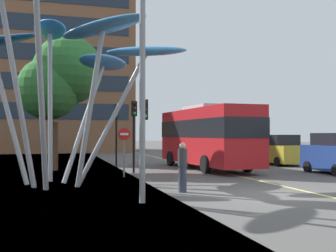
{
  "coord_description": "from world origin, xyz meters",
  "views": [
    {
      "loc": [
        -6.91,
        -12.73,
        2.05
      ],
      "look_at": [
        -1.19,
        8.36,
        2.5
      ],
      "focal_mm": 44.32,
      "sensor_mm": 36.0,
      "label": 1
    }
  ],
  "objects_px": {
    "traffic_light_kerb_far": "(134,121)",
    "street_lamp": "(156,37)",
    "red_bus": "(206,134)",
    "pedestrian": "(183,167)",
    "traffic_light_island_mid": "(117,122)",
    "car_side_street": "(233,147)",
    "car_parked_far": "(280,151)",
    "leaf_sculpture": "(65,36)",
    "car_parked_mid": "(336,154)",
    "no_entry_sign": "(124,144)",
    "traffic_light_kerb_near": "(144,123)"
  },
  "relations": [
    {
      "from": "traffic_light_kerb_far",
      "to": "street_lamp",
      "type": "bearing_deg",
      "value": -96.53
    },
    {
      "from": "red_bus",
      "to": "pedestrian",
      "type": "xyz_separation_m",
      "value": [
        -4.35,
        -9.23,
        -1.18
      ]
    },
    {
      "from": "traffic_light_island_mid",
      "to": "car_side_street",
      "type": "relative_size",
      "value": 0.93
    },
    {
      "from": "car_parked_far",
      "to": "car_side_street",
      "type": "bearing_deg",
      "value": 90.64
    },
    {
      "from": "leaf_sculpture",
      "to": "car_parked_mid",
      "type": "bearing_deg",
      "value": 4.98
    },
    {
      "from": "car_parked_mid",
      "to": "no_entry_sign",
      "type": "xyz_separation_m",
      "value": [
        -10.95,
        1.26,
        0.57
      ]
    },
    {
      "from": "traffic_light_kerb_far",
      "to": "car_side_street",
      "type": "relative_size",
      "value": 0.9
    },
    {
      "from": "car_parked_mid",
      "to": "car_parked_far",
      "type": "relative_size",
      "value": 0.94
    },
    {
      "from": "red_bus",
      "to": "car_parked_mid",
      "type": "bearing_deg",
      "value": -41.02
    },
    {
      "from": "red_bus",
      "to": "car_side_street",
      "type": "relative_size",
      "value": 2.35
    },
    {
      "from": "traffic_light_kerb_far",
      "to": "pedestrian",
      "type": "bearing_deg",
      "value": -87.53
    },
    {
      "from": "red_bus",
      "to": "traffic_light_kerb_near",
      "type": "height_order",
      "value": "red_bus"
    },
    {
      "from": "traffic_light_kerb_near",
      "to": "car_parked_far",
      "type": "bearing_deg",
      "value": 38.77
    },
    {
      "from": "pedestrian",
      "to": "street_lamp",
      "type": "bearing_deg",
      "value": -127.48
    },
    {
      "from": "no_entry_sign",
      "to": "car_parked_mid",
      "type": "bearing_deg",
      "value": -6.57
    },
    {
      "from": "red_bus",
      "to": "car_parked_mid",
      "type": "height_order",
      "value": "red_bus"
    },
    {
      "from": "traffic_light_island_mid",
      "to": "car_parked_far",
      "type": "height_order",
      "value": "traffic_light_island_mid"
    },
    {
      "from": "red_bus",
      "to": "pedestrian",
      "type": "distance_m",
      "value": 10.27
    },
    {
      "from": "traffic_light_kerb_near",
      "to": "car_parked_mid",
      "type": "height_order",
      "value": "traffic_light_kerb_near"
    },
    {
      "from": "traffic_light_kerb_near",
      "to": "street_lamp",
      "type": "distance_m",
      "value": 4.62
    },
    {
      "from": "traffic_light_kerb_far",
      "to": "traffic_light_island_mid",
      "type": "distance_m",
      "value": 4.75
    },
    {
      "from": "traffic_light_kerb_far",
      "to": "car_parked_mid",
      "type": "xyz_separation_m",
      "value": [
        10.11,
        -3.17,
        -1.76
      ]
    },
    {
      "from": "traffic_light_kerb_near",
      "to": "pedestrian",
      "type": "height_order",
      "value": "traffic_light_kerb_near"
    },
    {
      "from": "car_side_street",
      "to": "red_bus",
      "type": "bearing_deg",
      "value": -122.43
    },
    {
      "from": "traffic_light_kerb_far",
      "to": "no_entry_sign",
      "type": "distance_m",
      "value": 2.4
    },
    {
      "from": "traffic_light_kerb_near",
      "to": "traffic_light_island_mid",
      "type": "bearing_deg",
      "value": 87.83
    },
    {
      "from": "traffic_light_island_mid",
      "to": "leaf_sculpture",
      "type": "bearing_deg",
      "value": -110.59
    },
    {
      "from": "street_lamp",
      "to": "car_parked_mid",
      "type": "bearing_deg",
      "value": 29.61
    },
    {
      "from": "car_parked_mid",
      "to": "no_entry_sign",
      "type": "bearing_deg",
      "value": 173.43
    },
    {
      "from": "traffic_light_kerb_far",
      "to": "traffic_light_island_mid",
      "type": "bearing_deg",
      "value": 93.19
    },
    {
      "from": "leaf_sculpture",
      "to": "traffic_light_kerb_near",
      "type": "height_order",
      "value": "leaf_sculpture"
    },
    {
      "from": "no_entry_sign",
      "to": "traffic_light_kerb_near",
      "type": "bearing_deg",
      "value": -87.32
    },
    {
      "from": "leaf_sculpture",
      "to": "car_side_street",
      "type": "xyz_separation_m",
      "value": [
        14.29,
        15.24,
        -5.05
      ]
    },
    {
      "from": "traffic_light_kerb_far",
      "to": "pedestrian",
      "type": "xyz_separation_m",
      "value": [
        0.33,
        -7.68,
        -1.88
      ]
    },
    {
      "from": "red_bus",
      "to": "leaf_sculpture",
      "type": "height_order",
      "value": "leaf_sculpture"
    },
    {
      "from": "no_entry_sign",
      "to": "car_parked_far",
      "type": "bearing_deg",
      "value": 24.8
    },
    {
      "from": "traffic_light_kerb_far",
      "to": "car_parked_mid",
      "type": "bearing_deg",
      "value": -17.4
    },
    {
      "from": "car_parked_far",
      "to": "street_lamp",
      "type": "relative_size",
      "value": 0.53
    },
    {
      "from": "red_bus",
      "to": "traffic_light_kerb_near",
      "type": "bearing_deg",
      "value": -126.4
    },
    {
      "from": "car_side_street",
      "to": "pedestrian",
      "type": "xyz_separation_m",
      "value": [
        -10.27,
        -18.55,
        -0.13
      ]
    },
    {
      "from": "car_side_street",
      "to": "traffic_light_kerb_far",
      "type": "bearing_deg",
      "value": -134.29
    },
    {
      "from": "street_lamp",
      "to": "pedestrian",
      "type": "height_order",
      "value": "street_lamp"
    },
    {
      "from": "traffic_light_kerb_near",
      "to": "car_parked_mid",
      "type": "distance_m",
      "value": 11.16
    },
    {
      "from": "traffic_light_kerb_near",
      "to": "pedestrian",
      "type": "bearing_deg",
      "value": -63.42
    },
    {
      "from": "leaf_sculpture",
      "to": "traffic_light_kerb_far",
      "type": "xyz_separation_m",
      "value": [
        3.69,
        4.37,
        -3.31
      ]
    },
    {
      "from": "car_parked_far",
      "to": "no_entry_sign",
      "type": "distance_m",
      "value": 12.71
    },
    {
      "from": "car_parked_mid",
      "to": "no_entry_sign",
      "type": "height_order",
      "value": "no_entry_sign"
    },
    {
      "from": "red_bus",
      "to": "car_parked_mid",
      "type": "xyz_separation_m",
      "value": [
        5.43,
        -4.72,
        -1.06
      ]
    },
    {
      "from": "red_bus",
      "to": "car_parked_far",
      "type": "distance_m",
      "value": 6.39
    },
    {
      "from": "traffic_light_kerb_far",
      "to": "traffic_light_island_mid",
      "type": "height_order",
      "value": "traffic_light_island_mid"
    }
  ]
}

